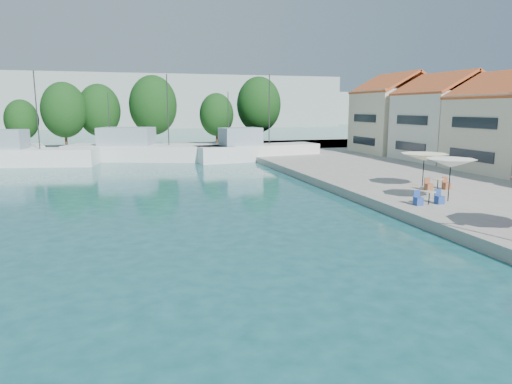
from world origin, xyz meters
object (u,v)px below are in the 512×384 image
object	(u,v)px
umbrella_white	(451,163)
umbrella_cream	(424,157)
trawler_02	(23,156)
trawler_03	(148,151)
trawler_04	(255,151)

from	to	relation	value
umbrella_white	umbrella_cream	xyz separation A→B (m)	(1.74, 4.86, -0.20)
trawler_02	trawler_03	xyz separation A→B (m)	(12.92, 1.76, -0.00)
trawler_03	umbrella_white	distance (m)	35.84
trawler_02	umbrella_white	distance (m)	41.77
umbrella_cream	trawler_03	bearing A→B (deg)	122.40
trawler_02	trawler_03	bearing A→B (deg)	18.33
trawler_02	trawler_04	world-z (taller)	same
trawler_04	umbrella_cream	distance (m)	24.67
trawler_02	trawler_03	world-z (taller)	same
trawler_02	umbrella_white	size ratio (longest dim) A/B	5.08
trawler_04	umbrella_cream	xyz separation A→B (m)	(5.38, -24.02, 1.58)
trawler_03	trawler_04	xyz separation A→B (m)	(11.97, -3.33, 0.00)
trawler_03	trawler_04	world-z (taller)	same
trawler_03	umbrella_cream	distance (m)	32.43
trawler_03	trawler_04	bearing A→B (deg)	2.92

